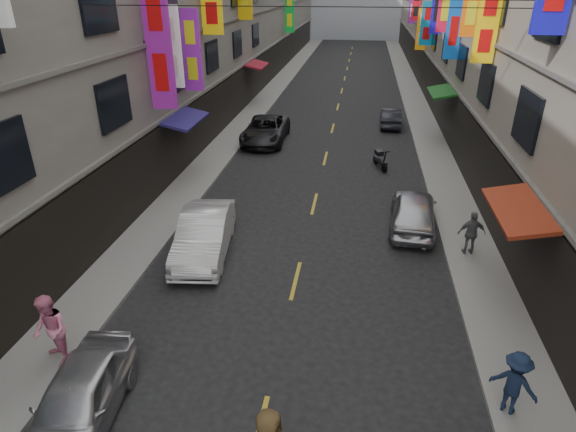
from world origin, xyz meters
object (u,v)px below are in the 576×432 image
(car_right_far, at_px, (390,117))
(pedestrian_rnear, at_px, (514,383))
(car_left_near, at_px, (79,400))
(pedestrian_rfar, at_px, (472,233))
(car_left_far, at_px, (266,130))
(car_left_mid, at_px, (204,234))
(pedestrian_lfar, at_px, (50,331))
(scooter_far_right, at_px, (380,160))
(car_right_mid, at_px, (413,211))

(car_right_far, xyz_separation_m, pedestrian_rnear, (1.68, -23.62, 0.31))
(car_left_near, xyz_separation_m, pedestrian_rfar, (9.64, 8.62, 0.25))
(car_left_far, distance_m, pedestrian_rfar, 15.40)
(car_left_mid, relative_size, pedestrian_rnear, 2.95)
(car_right_far, xyz_separation_m, pedestrian_lfar, (-9.12, -23.71, 0.49))
(scooter_far_right, distance_m, pedestrian_rnear, 15.73)
(car_left_near, height_order, pedestrian_rnear, pedestrian_rnear)
(car_left_mid, distance_m, car_right_mid, 8.04)
(scooter_far_right, xyz_separation_m, pedestrian_rnear, (2.51, -15.52, 0.47))
(car_left_near, relative_size, pedestrian_lfar, 2.04)
(car_left_far, height_order, pedestrian_rfar, pedestrian_rfar)
(car_left_far, bearing_deg, car_left_near, -90.82)
(car_left_mid, height_order, car_right_far, car_left_mid)
(car_right_far, distance_m, pedestrian_rfar, 16.76)
(car_right_mid, distance_m, car_right_far, 14.69)
(scooter_far_right, bearing_deg, car_left_far, -46.38)
(car_right_far, bearing_deg, car_left_far, 32.07)
(pedestrian_rfar, bearing_deg, car_left_near, 36.45)
(pedestrian_rnear, xyz_separation_m, pedestrian_rfar, (0.39, 6.99, 0.01))
(car_right_far, bearing_deg, scooter_far_right, 84.87)
(pedestrian_lfar, bearing_deg, pedestrian_rfar, 73.30)
(car_left_far, distance_m, car_right_mid, 12.76)
(car_left_far, distance_m, pedestrian_lfar, 19.21)
(scooter_far_right, distance_m, car_left_near, 18.44)
(pedestrian_rfar, bearing_deg, car_right_mid, -52.78)
(car_right_far, bearing_deg, pedestrian_lfar, 69.70)
(car_left_near, height_order, pedestrian_lfar, pedestrian_lfar)
(scooter_far_right, bearing_deg, pedestrian_rfar, 90.17)
(car_right_mid, distance_m, pedestrian_rnear, 9.04)
(car_left_far, height_order, pedestrian_rnear, pedestrian_rnear)
(car_left_far, xyz_separation_m, car_right_far, (7.51, 4.57, -0.12))
(pedestrian_rnear, relative_size, pedestrian_rfar, 0.99)
(car_right_far, distance_m, pedestrian_rnear, 23.68)
(car_left_near, relative_size, car_right_far, 1.09)
(car_left_mid, bearing_deg, car_right_mid, 15.69)
(car_right_far, bearing_deg, car_left_mid, 68.95)
(pedestrian_rfar, bearing_deg, car_left_far, -56.90)
(pedestrian_rfar, bearing_deg, car_right_far, -88.28)
(pedestrian_lfar, bearing_deg, car_left_mid, 112.22)
(car_right_far, height_order, pedestrian_lfar, pedestrian_lfar)
(car_left_far, bearing_deg, car_right_far, 30.69)
(car_left_far, bearing_deg, car_right_mid, -53.03)
(car_left_near, bearing_deg, pedestrian_rfar, 35.25)
(scooter_far_right, height_order, car_left_far, car_left_far)
(car_left_mid, bearing_deg, car_right_far, 60.96)
(car_left_near, bearing_deg, pedestrian_rnear, 3.48)
(car_left_mid, xyz_separation_m, car_left_far, (-0.39, 13.24, -0.05))
(scooter_far_right, bearing_deg, car_left_near, 49.96)
(car_left_mid, bearing_deg, pedestrian_lfar, -115.97)
(scooter_far_right, height_order, pedestrian_rnear, pedestrian_rnear)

